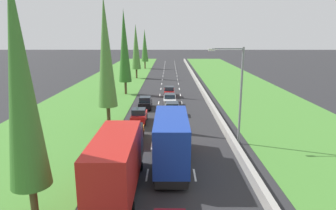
{
  "coord_description": "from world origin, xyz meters",
  "views": [
    {
      "loc": [
        -0.11,
        0.75,
        10.04
      ],
      "look_at": [
        -0.33,
        43.2,
        0.08
      ],
      "focal_mm": 32.06,
      "sensor_mm": 36.0,
      "label": 1
    }
  ],
  "objects": [
    {
      "name": "poplar_tree_fourth",
      "position": [
        -7.9,
        71.28,
        7.32
      ],
      "size": [
        2.11,
        2.11,
        12.53
      ],
      "color": "#4C3823",
      "rests_on": "ground"
    },
    {
      "name": "poplar_tree_third",
      "position": [
        -7.68,
        51.74,
        8.18
      ],
      "size": [
        2.16,
        2.16,
        14.26
      ],
      "color": "#4C3823",
      "rests_on": "ground"
    },
    {
      "name": "blue_box_truck_centre_lane",
      "position": [
        0.02,
        22.79,
        2.18
      ],
      "size": [
        2.46,
        9.4,
        4.18
      ],
      "color": "black",
      "rests_on": "ground"
    },
    {
      "name": "white_sedan_centre_lane",
      "position": [
        -0.08,
        43.85,
        0.81
      ],
      "size": [
        1.82,
        4.5,
        1.64
      ],
      "color": "white",
      "rests_on": "ground"
    },
    {
      "name": "grey_sedan_centre_lane",
      "position": [
        0.24,
        38.09,
        0.81
      ],
      "size": [
        1.82,
        4.5,
        1.64
      ],
      "color": "slate",
      "rests_on": "ground"
    },
    {
      "name": "poplar_tree_second",
      "position": [
        -7.04,
        33.61,
        8.14
      ],
      "size": [
        2.15,
        2.15,
        14.18
      ],
      "color": "#4C3823",
      "rests_on": "ground"
    },
    {
      "name": "lane_markings",
      "position": [
        0.0,
        60.0,
        0.01
      ],
      "size": [
        3.64,
        116.0,
        0.01
      ],
      "color": "white",
      "rests_on": "ground"
    },
    {
      "name": "poplar_tree_fifth",
      "position": [
        -7.55,
        92.03,
        6.91
      ],
      "size": [
        2.09,
        2.09,
        11.72
      ],
      "color": "#4C3823",
      "rests_on": "ground"
    },
    {
      "name": "ground_plane",
      "position": [
        0.0,
        60.0,
        0.0
      ],
      "size": [
        300.0,
        300.0,
        0.0
      ],
      "primitive_type": "plane",
      "color": "#28282B",
      "rests_on": "ground"
    },
    {
      "name": "grass_verge_left",
      "position": [
        -12.65,
        60.0,
        0.02
      ],
      "size": [
        14.0,
        140.0,
        0.04
      ],
      "primitive_type": "cube",
      "color": "#478433",
      "rests_on": "ground"
    },
    {
      "name": "poplar_tree_nearest",
      "position": [
        -7.49,
        15.39,
        7.69
      ],
      "size": [
        2.13,
        2.13,
        13.28
      ],
      "color": "#4C3823",
      "rests_on": "ground"
    },
    {
      "name": "red_hatchback_left_lane",
      "position": [
        -3.67,
        34.51,
        0.84
      ],
      "size": [
        1.74,
        3.9,
        1.72
      ],
      "color": "red",
      "rests_on": "ground"
    },
    {
      "name": "yellow_sedan_centre_lane",
      "position": [
        -0.09,
        32.03,
        0.81
      ],
      "size": [
        1.82,
        4.5,
        1.64
      ],
      "color": "yellow",
      "rests_on": "ground"
    },
    {
      "name": "black_hatchback_left_lane",
      "position": [
        -3.48,
        41.36,
        0.84
      ],
      "size": [
        1.74,
        3.9,
        1.72
      ],
      "color": "black",
      "rests_on": "ground"
    },
    {
      "name": "street_light_mast",
      "position": [
        6.06,
        27.58,
        5.23
      ],
      "size": [
        3.2,
        0.28,
        9.0
      ],
      "color": "gray",
      "rests_on": "ground"
    },
    {
      "name": "red_box_truck_left_lane",
      "position": [
        -3.37,
        18.27,
        2.18
      ],
      "size": [
        2.46,
        9.4,
        4.18
      ],
      "color": "black",
      "rests_on": "ground"
    },
    {
      "name": "red_hatchback_centre_lane",
      "position": [
        -0.17,
        49.82,
        0.84
      ],
      "size": [
        1.74,
        3.9,
        1.72
      ],
      "color": "red",
      "rests_on": "ground"
    },
    {
      "name": "orange_sedan_left_lane",
      "position": [
        -3.6,
        28.03,
        0.81
      ],
      "size": [
        1.82,
        4.5,
        1.64
      ],
      "color": "orange",
      "rests_on": "ground"
    },
    {
      "name": "median_barrier",
      "position": [
        5.7,
        60.0,
        0.42
      ],
      "size": [
        0.44,
        120.0,
        0.85
      ],
      "primitive_type": "cube",
      "color": "#9E9B93",
      "rests_on": "ground"
    },
    {
      "name": "grass_verge_right",
      "position": [
        14.35,
        60.0,
        0.02
      ],
      "size": [
        14.0,
        140.0,
        0.04
      ],
      "primitive_type": "cube",
      "color": "#478433",
      "rests_on": "ground"
    }
  ]
}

